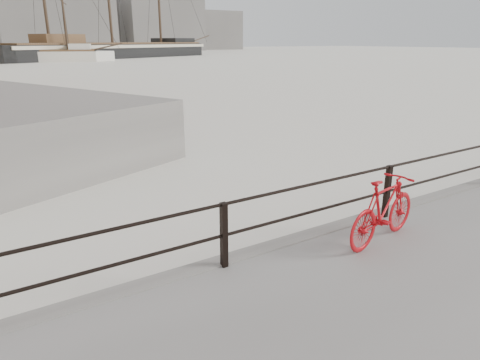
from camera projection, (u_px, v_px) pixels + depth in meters
ground at (376, 230)px, 8.30m from camera, size 400.00×400.00×0.00m
guardrail at (387, 192)px, 7.91m from camera, size 28.00×0.10×1.00m
bicycle at (384, 210)px, 6.91m from camera, size 1.86×0.59×1.11m
barque_black at (114, 58)px, 87.66m from camera, size 64.49×43.05×34.73m
schooner_mid at (24, 62)px, 72.05m from camera, size 33.92×21.57×22.40m
industrial_west at (56, 21)px, 128.09m from camera, size 32.00×18.00×18.00m
industrial_mid at (159, 14)px, 148.94m from camera, size 26.00×20.00×24.00m
industrial_east at (210, 31)px, 166.18m from camera, size 20.00×16.00×14.00m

